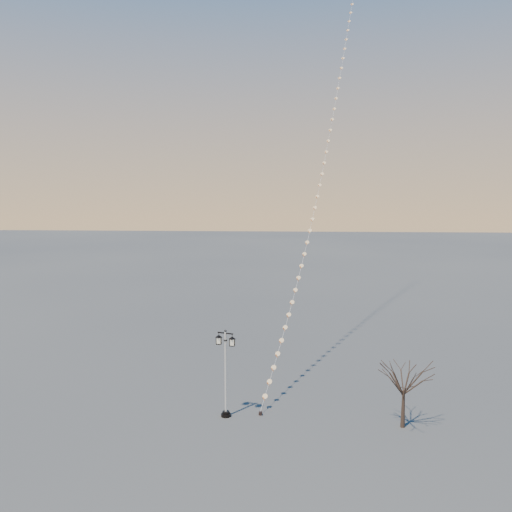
{
  "coord_description": "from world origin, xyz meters",
  "views": [
    {
      "loc": [
        0.75,
        -28.78,
        13.21
      ],
      "look_at": [
        -1.63,
        6.26,
        8.96
      ],
      "focal_mm": 37.16,
      "sensor_mm": 36.0,
      "label": 1
    }
  ],
  "objects": [
    {
      "name": "kite_train",
      "position": [
        3.35,
        18.55,
        18.33
      ],
      "size": [
        9.38,
        34.99,
        36.84
      ],
      "rotation": [
        0.0,
        0.0,
        -0.36
      ],
      "color": "black",
      "rests_on": "ground"
    },
    {
      "name": "street_lamp",
      "position": [
        -3.06,
        1.02,
        2.91
      ],
      "size": [
        1.28,
        0.76,
        5.26
      ],
      "rotation": [
        0.0,
        0.0,
        -0.35
      ],
      "color": "black",
      "rests_on": "ground"
    },
    {
      "name": "ground",
      "position": [
        0.0,
        0.0,
        0.0
      ],
      "size": [
        300.0,
        300.0,
        0.0
      ],
      "primitive_type": "plane",
      "color": "#474948",
      "rests_on": "ground"
    },
    {
      "name": "bare_tree",
      "position": [
        7.09,
        0.27,
        2.75
      ],
      "size": [
        2.39,
        2.39,
        3.96
      ],
      "rotation": [
        0.0,
        0.0,
        -0.43
      ],
      "color": "#33251B",
      "rests_on": "ground"
    }
  ]
}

